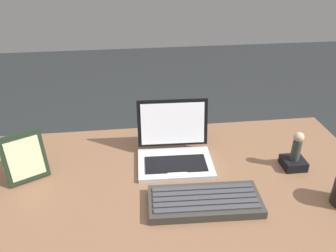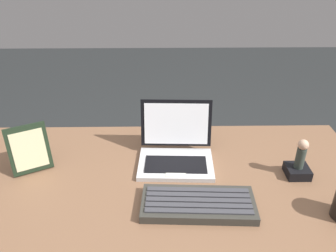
{
  "view_description": "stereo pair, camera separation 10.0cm",
  "coord_description": "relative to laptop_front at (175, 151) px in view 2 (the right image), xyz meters",
  "views": [
    {
      "loc": [
        -0.1,
        -0.86,
        1.44
      ],
      "look_at": [
        0.02,
        0.07,
        0.91
      ],
      "focal_mm": 36.29,
      "sensor_mm": 36.0,
      "label": 1
    },
    {
      "loc": [
        0.0,
        -0.87,
        1.44
      ],
      "look_at": [
        0.02,
        0.07,
        0.91
      ],
      "focal_mm": 36.29,
      "sensor_mm": 36.0,
      "label": 2
    }
  ],
  "objects": [
    {
      "name": "desk",
      "position": [
        -0.04,
        -0.1,
        -0.15
      ],
      "size": [
        1.37,
        0.68,
        0.76
      ],
      "color": "brown",
      "rests_on": "ground"
    },
    {
      "name": "figurine",
      "position": [
        0.39,
        -0.09,
        0.05
      ],
      "size": [
        0.03,
        0.03,
        0.1
      ],
      "color": "#2F3933",
      "rests_on": "figurine_stand"
    },
    {
      "name": "external_keyboard",
      "position": [
        0.06,
        -0.23,
        -0.03
      ],
      "size": [
        0.33,
        0.15,
        0.03
      ],
      "color": "#302F29",
      "rests_on": "desk"
    },
    {
      "name": "photo_frame",
      "position": [
        -0.48,
        -0.04,
        0.04
      ],
      "size": [
        0.13,
        0.09,
        0.16
      ],
      "color": "black",
      "rests_on": "desk"
    },
    {
      "name": "figurine_stand",
      "position": [
        0.39,
        -0.09,
        -0.02
      ],
      "size": [
        0.07,
        0.07,
        0.03
      ],
      "primitive_type": "cube",
      "color": "black",
      "rests_on": "desk"
    },
    {
      "name": "laptop_front",
      "position": [
        0.0,
        0.0,
        0.0
      ],
      "size": [
        0.26,
        0.22,
        0.19
      ],
      "color": "#BEBEBF",
      "rests_on": "desk"
    }
  ]
}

